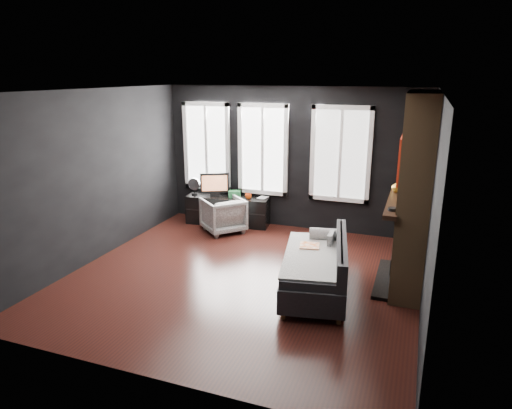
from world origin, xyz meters
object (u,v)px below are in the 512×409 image
(media_console, at_px, (228,210))
(mug, at_px, (248,195))
(book, at_px, (259,192))
(sofa, at_px, (315,264))
(monitor, at_px, (215,183))
(mantel_vase, at_px, (398,186))
(armchair, at_px, (223,213))

(media_console, distance_m, mug, 0.56)
(mug, relative_size, book, 0.55)
(mug, bearing_deg, book, 41.08)
(sofa, xyz_separation_m, book, (-1.69, 2.44, 0.29))
(media_console, relative_size, mug, 13.11)
(sofa, distance_m, mug, 2.96)
(monitor, xyz_separation_m, mantel_vase, (3.52, -1.15, 0.49))
(mug, xyz_separation_m, mantel_vase, (2.81, -1.16, 0.69))
(armchair, bearing_deg, mantel_vase, 119.22)
(monitor, relative_size, mantel_vase, 3.17)
(sofa, bearing_deg, book, 114.21)
(sofa, bearing_deg, armchair, 129.61)
(monitor, height_order, mug, monitor)
(media_console, distance_m, mantel_vase, 3.61)
(armchair, distance_m, monitor, 0.74)
(media_console, height_order, monitor, monitor)
(armchair, distance_m, mug, 0.63)
(mug, xyz_separation_m, book, (0.17, 0.15, 0.05))
(armchair, distance_m, book, 0.85)
(mug, height_order, book, book)
(monitor, bearing_deg, armchair, -75.29)
(mantel_vase, bearing_deg, sofa, -130.02)
(mantel_vase, bearing_deg, monitor, 161.97)
(mug, bearing_deg, media_console, 176.24)
(sofa, distance_m, media_console, 3.27)
(armchair, bearing_deg, mug, -175.15)
(sofa, relative_size, monitor, 3.16)
(sofa, distance_m, monitor, 3.46)
(sofa, relative_size, mantel_vase, 10.01)
(monitor, bearing_deg, mantel_vase, -43.65)
(book, bearing_deg, mug, -138.92)
(media_console, distance_m, book, 0.74)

